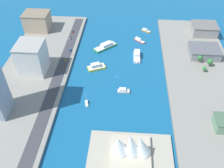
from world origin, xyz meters
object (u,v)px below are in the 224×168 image
object	(u,v)px
hotel_broad_white	(32,58)
pickup_red	(73,32)
tugboat_red	(139,40)
sedan_silver	(70,38)
ferry_green_doubledeck	(105,46)
water_taxi_orange	(146,30)
taxi_yellow_cab	(66,59)
warehouse_low_gray	(204,52)
apartment_midrise_tan	(37,21)
yacht_sleek_gray	(123,91)
ferry_white_commuter	(137,56)
carpark_squat_concrete	(204,29)
sailboat_small_white	(87,103)
opera_landmark	(130,147)
hatchback_blue	(70,50)
ferry_yellow_fast	(96,67)
traffic_light_waterfront	(71,52)

from	to	relation	value
hotel_broad_white	pickup_red	world-z (taller)	hotel_broad_white
tugboat_red	sedan_silver	xyz separation A→B (m)	(83.45, 5.25, 2.33)
ferry_green_doubledeck	water_taxi_orange	world-z (taller)	ferry_green_doubledeck
tugboat_red	ferry_green_doubledeck	bearing A→B (deg)	23.91
sedan_silver	taxi_yellow_cab	bearing A→B (deg)	95.70
water_taxi_orange	pickup_red	size ratio (longest dim) A/B	2.44
warehouse_low_gray	sedan_silver	size ratio (longest dim) A/B	6.61
apartment_midrise_tan	yacht_sleek_gray	bearing A→B (deg)	136.61
ferry_white_commuter	carpark_squat_concrete	size ratio (longest dim) A/B	0.77
apartment_midrise_tan	pickup_red	xyz separation A→B (m)	(-44.59, 4.85, -10.02)
sailboat_small_white	tugboat_red	bearing A→B (deg)	-113.55
ferry_green_doubledeck	warehouse_low_gray	distance (m)	109.81
hotel_broad_white	warehouse_low_gray	distance (m)	180.78
yacht_sleek_gray	opera_landmark	size ratio (longest dim) A/B	0.42
warehouse_low_gray	pickup_red	xyz separation A→B (m)	(152.96, -39.17, -3.99)
hatchback_blue	ferry_yellow_fast	bearing A→B (deg)	141.41
tugboat_red	sailboat_small_white	bearing A→B (deg)	66.45
tugboat_red	water_taxi_orange	xyz separation A→B (m)	(-8.74, -24.42, -0.20)
tugboat_red	pickup_red	xyz separation A→B (m)	(83.16, -10.27, 2.36)
sailboat_small_white	pickup_red	bearing A→B (deg)	-73.38
warehouse_low_gray	hatchback_blue	bearing A→B (deg)	0.72
opera_landmark	sailboat_small_white	bearing A→B (deg)	-51.55
apartment_midrise_tan	ferry_white_commuter	bearing A→B (deg)	158.47
carpark_squat_concrete	apartment_midrise_tan	bearing A→B (deg)	1.15
taxi_yellow_cab	pickup_red	xyz separation A→B (m)	(4.04, -58.89, 0.03)
yacht_sleek_gray	ferry_yellow_fast	world-z (taller)	ferry_yellow_fast
water_taxi_orange	hatchback_blue	world-z (taller)	hatchback_blue
water_taxi_orange	ferry_yellow_fast	bearing A→B (deg)	56.47
hotel_broad_white	warehouse_low_gray	bearing A→B (deg)	-167.38
warehouse_low_gray	sedan_silver	xyz separation A→B (m)	(153.25, -23.65, -4.02)
hatchback_blue	opera_landmark	distance (m)	145.23
hotel_broad_white	sedan_silver	distance (m)	68.71
water_taxi_orange	sedan_silver	size ratio (longest dim) A/B	2.48
carpark_squat_concrete	pickup_red	world-z (taller)	carpark_squat_concrete
ferry_yellow_fast	traffic_light_waterfront	bearing A→B (deg)	-31.47
yacht_sleek_gray	warehouse_low_gray	bearing A→B (deg)	-143.99
yacht_sleek_gray	ferry_yellow_fast	bearing A→B (deg)	-48.87
carpark_squat_concrete	sedan_silver	size ratio (longest dim) A/B	6.15
warehouse_low_gray	carpark_squat_concrete	size ratio (longest dim) A/B	1.08
sailboat_small_white	ferry_yellow_fast	bearing A→B (deg)	-92.55
opera_landmark	apartment_midrise_tan	bearing A→B (deg)	-55.48
hatchback_blue	opera_landmark	size ratio (longest dim) A/B	0.17
yacht_sleek_gray	pickup_red	size ratio (longest dim) A/B	2.57
sailboat_small_white	sedan_silver	bearing A→B (deg)	-70.91
sedan_silver	ferry_white_commuter	bearing A→B (deg)	160.26
water_taxi_orange	carpark_squat_concrete	world-z (taller)	carpark_squat_concrete
ferry_white_commuter	ferry_green_doubledeck	xyz separation A→B (m)	(36.43, -16.78, -0.39)
apartment_midrise_tan	ferry_yellow_fast	bearing A→B (deg)	138.85
ferry_yellow_fast	sedan_silver	xyz separation A→B (m)	(38.24, -51.76, 1.50)
sedan_silver	taxi_yellow_cab	world-z (taller)	sedan_silver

